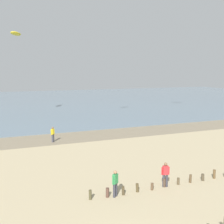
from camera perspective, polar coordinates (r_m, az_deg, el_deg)
name	(u,v)px	position (r m, az deg, el deg)	size (l,w,h in m)	color
wet_sand_strip	(50,139)	(32.19, -12.74, -5.55)	(120.00, 5.34, 0.01)	#84755B
sea	(27,102)	(69.17, -17.20, 1.93)	(160.00, 70.00, 0.10)	slate
groyne_mid	(191,179)	(20.53, 16.06, -13.22)	(14.80, 0.34, 0.67)	#4C472D
person_mid_beach	(115,183)	(17.55, 0.68, -14.52)	(0.48, 0.39, 1.71)	#383842
person_by_waterline	(165,174)	(19.24, 11.05, -12.53)	(0.56, 0.29, 1.71)	#383842
person_trailing_behind	(53,134)	(30.69, -12.23, -4.48)	(0.45, 0.41, 1.71)	#4C4C56
kite_aloft_0	(16,34)	(46.82, -19.41, 15.15)	(3.45, 1.11, 0.55)	yellow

